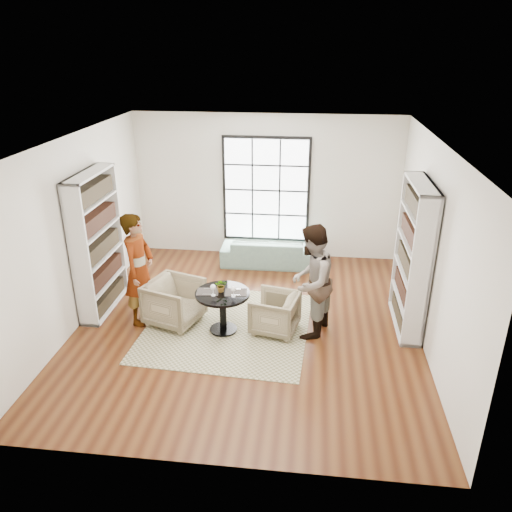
# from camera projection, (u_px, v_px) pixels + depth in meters

# --- Properties ---
(ground) EXTENTS (6.00, 6.00, 0.00)m
(ground) POSITION_uv_depth(u_px,v_px,m) (248.00, 324.00, 8.24)
(ground) COLOR #593115
(room_shell) EXTENTS (6.00, 6.01, 6.00)m
(room_shell) POSITION_uv_depth(u_px,v_px,m) (252.00, 241.00, 8.24)
(room_shell) COLOR silver
(room_shell) RESTS_ON ground
(rug) EXTENTS (2.75, 2.75, 0.01)m
(rug) POSITION_uv_depth(u_px,v_px,m) (227.00, 326.00, 8.17)
(rug) COLOR tan
(rug) RESTS_ON ground
(pedestal_table) EXTENTS (0.86, 0.86, 0.69)m
(pedestal_table) POSITION_uv_depth(u_px,v_px,m) (223.00, 303.00, 7.86)
(pedestal_table) COLOR black
(pedestal_table) RESTS_ON ground
(sofa) EXTENTS (1.92, 0.78, 0.56)m
(sofa) POSITION_uv_depth(u_px,v_px,m) (268.00, 252.00, 10.35)
(sofa) COLOR slate
(sofa) RESTS_ON ground
(armchair_left) EXTENTS (1.03, 1.02, 0.75)m
(armchair_left) POSITION_uv_depth(u_px,v_px,m) (175.00, 302.00, 8.16)
(armchair_left) COLOR #C6B98D
(armchair_left) RESTS_ON ground
(armchair_right) EXTENTS (0.84, 0.82, 0.64)m
(armchair_right) POSITION_uv_depth(u_px,v_px,m) (275.00, 313.00, 7.93)
(armchair_right) COLOR #B6B382
(armchair_right) RESTS_ON ground
(person_left) EXTENTS (0.53, 0.73, 1.87)m
(person_left) POSITION_uv_depth(u_px,v_px,m) (139.00, 269.00, 7.99)
(person_left) COLOR gray
(person_left) RESTS_ON ground
(person_right) EXTENTS (0.93, 1.06, 1.82)m
(person_right) POSITION_uv_depth(u_px,v_px,m) (311.00, 282.00, 7.64)
(person_right) COLOR gray
(person_right) RESTS_ON ground
(placemat_left) EXTENTS (0.37, 0.30, 0.01)m
(placemat_left) POSITION_uv_depth(u_px,v_px,m) (208.00, 292.00, 7.80)
(placemat_left) COLOR #2A2724
(placemat_left) RESTS_ON pedestal_table
(placemat_right) EXTENTS (0.37, 0.30, 0.01)m
(placemat_right) POSITION_uv_depth(u_px,v_px,m) (236.00, 292.00, 7.78)
(placemat_right) COLOR #2A2724
(placemat_right) RESTS_ON pedestal_table
(cutlery_left) EXTENTS (0.16, 0.23, 0.01)m
(cutlery_left) POSITION_uv_depth(u_px,v_px,m) (208.00, 291.00, 7.80)
(cutlery_left) COLOR silver
(cutlery_left) RESTS_ON placemat_left
(cutlery_right) EXTENTS (0.16, 0.23, 0.01)m
(cutlery_right) POSITION_uv_depth(u_px,v_px,m) (236.00, 292.00, 7.78)
(cutlery_right) COLOR silver
(cutlery_right) RESTS_ON placemat_right
(wine_glass_left) EXTENTS (0.09, 0.09, 0.19)m
(wine_glass_left) POSITION_uv_depth(u_px,v_px,m) (213.00, 288.00, 7.64)
(wine_glass_left) COLOR silver
(wine_glass_left) RESTS_ON pedestal_table
(wine_glass_right) EXTENTS (0.08, 0.08, 0.17)m
(wine_glass_right) POSITION_uv_depth(u_px,v_px,m) (233.00, 290.00, 7.61)
(wine_glass_right) COLOR silver
(wine_glass_right) RESTS_ON pedestal_table
(flower_centerpiece) EXTENTS (0.21, 0.19, 0.21)m
(flower_centerpiece) POSITION_uv_depth(u_px,v_px,m) (221.00, 285.00, 7.78)
(flower_centerpiece) COLOR gray
(flower_centerpiece) RESTS_ON pedestal_table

